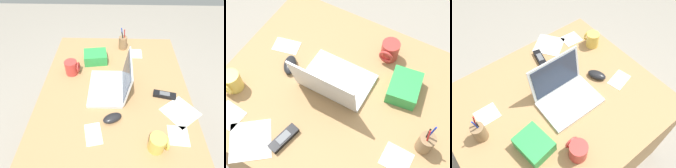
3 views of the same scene
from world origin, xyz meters
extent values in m
plane|color=gray|center=(0.00, 0.00, 0.00)|extent=(6.00, 6.00, 0.00)
cube|color=#A87C4F|center=(0.00, 0.00, 0.35)|extent=(1.12, 0.94, 0.70)
cube|color=silver|center=(0.05, -0.06, 0.71)|extent=(0.31, 0.21, 0.02)
cube|color=silver|center=(0.05, -0.04, 0.72)|extent=(0.26, 0.11, 0.00)
cube|color=silver|center=(0.05, -0.12, 0.72)|extent=(0.09, 0.05, 0.00)
cube|color=silver|center=(0.05, 0.07, 0.82)|extent=(0.31, 0.05, 0.21)
cube|color=#283347|center=(0.05, 0.07, 0.83)|extent=(0.28, 0.04, 0.18)
ellipsoid|color=black|center=(0.28, -0.01, 0.72)|extent=(0.10, 0.12, 0.04)
cylinder|color=#E0BC4C|center=(0.44, 0.21, 0.75)|extent=(0.08, 0.08, 0.09)
cylinder|color=#C63833|center=(-0.10, -0.30, 0.75)|extent=(0.09, 0.09, 0.10)
torus|color=#C63833|center=(-0.10, -0.25, 0.76)|extent=(0.07, 0.01, 0.07)
cube|color=black|center=(0.10, 0.31, 0.72)|extent=(0.07, 0.14, 0.02)
cube|color=#595B60|center=(0.10, 0.31, 0.73)|extent=(0.04, 0.07, 0.00)
cylinder|color=olive|center=(-0.41, 0.06, 0.75)|extent=(0.06, 0.06, 0.10)
cylinder|color=#1933B2|center=(-0.41, 0.05, 0.80)|extent=(0.02, 0.03, 0.16)
cylinder|color=black|center=(-0.40, 0.06, 0.79)|extent=(0.01, 0.03, 0.13)
cylinder|color=red|center=(-0.41, 0.07, 0.80)|extent=(0.03, 0.01, 0.15)
cube|color=green|center=(-0.24, -0.15, 0.74)|extent=(0.15, 0.18, 0.07)
cube|color=white|center=(0.37, 0.34, 0.70)|extent=(0.12, 0.11, 0.00)
cube|color=white|center=(-0.34, 0.15, 0.70)|extent=(0.12, 0.10, 0.00)
cube|color=white|center=(0.37, -0.10, 0.70)|extent=(0.14, 0.11, 0.00)
cube|color=white|center=(0.22, 0.38, 0.70)|extent=(0.24, 0.24, 0.00)
camera|label=1|loc=(0.88, 0.01, 1.58)|focal=30.30mm
camera|label=2|loc=(-0.31, 0.58, 1.86)|focal=46.86mm
camera|label=3|loc=(-0.38, -0.56, 1.77)|focal=37.07mm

